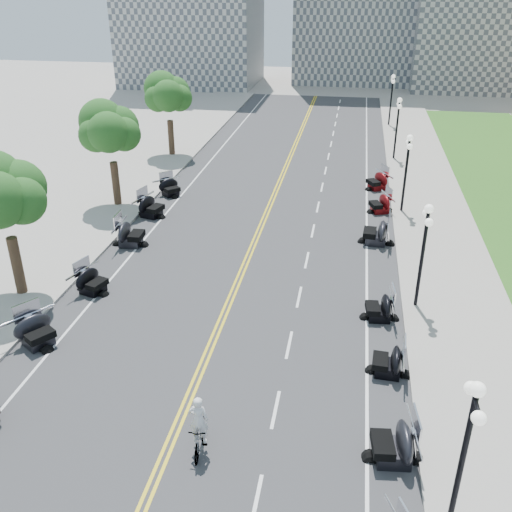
{
  "coord_description": "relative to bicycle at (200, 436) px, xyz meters",
  "views": [
    {
      "loc": [
        5.21,
        -19.61,
        13.83
      ],
      "look_at": [
        1.1,
        4.04,
        2.0
      ],
      "focal_mm": 40.0,
      "sensor_mm": 36.0,
      "label": 1
    }
  ],
  "objects": [
    {
      "name": "lane_dash_12",
      "position": [
        2.15,
        30.28,
        -0.56
      ],
      "size": [
        0.12,
        2.0,
        0.0
      ],
      "primitive_type": "cube",
      "color": "white",
      "rests_on": "road"
    },
    {
      "name": "motorcycle_s_8",
      "position": [
        -8.2,
        18.82,
        0.17
      ],
      "size": [
        2.58,
        2.58,
        1.48
      ],
      "primitive_type": null,
      "rotation": [
        0.0,
        0.0,
        1.32
      ],
      "color": "black",
      "rests_on": "road"
    },
    {
      "name": "motorcycle_s_6",
      "position": [
        -7.75,
        9.03,
        0.1
      ],
      "size": [
        2.4,
        2.4,
        1.34
      ],
      "primitive_type": null,
      "rotation": [
        0.0,
        0.0,
        1.26
      ],
      "color": "black",
      "rests_on": "road"
    },
    {
      "name": "lane_dash_8",
      "position": [
        2.15,
        14.28,
        -0.56
      ],
      "size": [
        0.12,
        2.0,
        0.0
      ],
      "primitive_type": "cube",
      "color": "white",
      "rests_on": "road"
    },
    {
      "name": "tree_3",
      "position": [
        -11.05,
        20.28,
        4.18
      ],
      "size": [
        4.8,
        4.8,
        9.2
      ],
      "primitive_type": null,
      "color": "#235619",
      "rests_on": "sidewalk_south"
    },
    {
      "name": "edge_line_north",
      "position": [
        5.35,
        16.28,
        -0.56
      ],
      "size": [
        0.12,
        90.0,
        0.0
      ],
      "primitive_type": "cube",
      "color": "white",
      "rests_on": "road"
    },
    {
      "name": "bicycle",
      "position": [
        0.0,
        0.0,
        0.0
      ],
      "size": [
        0.73,
        1.94,
        1.14
      ],
      "primitive_type": "imported",
      "rotation": [
        0.0,
        0.0,
        0.1
      ],
      "color": "#A51414",
      "rests_on": "road"
    },
    {
      "name": "street_lamp_2",
      "position": [
        7.55,
        10.28,
        2.03
      ],
      "size": [
        0.5,
        1.2,
        4.9
      ],
      "primitive_type": null,
      "color": "black",
      "rests_on": "sidewalk_north"
    },
    {
      "name": "centerline_yellow_b",
      "position": [
        -0.93,
        16.28,
        -0.56
      ],
      "size": [
        0.12,
        90.0,
        0.0
      ],
      "primitive_type": "cube",
      "color": "yellow",
      "rests_on": "road"
    },
    {
      "name": "motorcycle_n_6",
      "position": [
        5.85,
        8.99,
        0.08
      ],
      "size": [
        2.04,
        2.04,
        1.31
      ],
      "primitive_type": null,
      "rotation": [
        0.0,
        0.0,
        -1.48
      ],
      "color": "black",
      "rests_on": "road"
    },
    {
      "name": "ground",
      "position": [
        -1.05,
        6.28,
        -0.57
      ],
      "size": [
        160.0,
        160.0,
        0.0
      ],
      "primitive_type": "plane",
      "color": "gray"
    },
    {
      "name": "motorcycle_n_10",
      "position": [
        6.04,
        26.55,
        0.12
      ],
      "size": [
        2.7,
        2.7,
        1.38
      ],
      "primitive_type": null,
      "rotation": [
        0.0,
        0.0,
        -1.03
      ],
      "color": "#590A0C",
      "rests_on": "road"
    },
    {
      "name": "lane_dash_15",
      "position": [
        2.15,
        42.28,
        -0.56
      ],
      "size": [
        0.12,
        2.0,
        0.0
      ],
      "primitive_type": "cube",
      "color": "white",
      "rests_on": "road"
    },
    {
      "name": "lane_dash_6",
      "position": [
        2.15,
        6.28,
        -0.56
      ],
      "size": [
        0.12,
        2.0,
        0.0
      ],
      "primitive_type": "cube",
      "color": "white",
      "rests_on": "road"
    },
    {
      "name": "lane_dash_5",
      "position": [
        2.15,
        2.28,
        -0.56
      ],
      "size": [
        0.12,
        2.0,
        0.0
      ],
      "primitive_type": "cube",
      "color": "white",
      "rests_on": "road"
    },
    {
      "name": "sidewalk_north",
      "position": [
        9.45,
        16.28,
        -0.49
      ],
      "size": [
        5.0,
        90.0,
        0.15
      ],
      "primitive_type": "cube",
      "color": "#9E9991",
      "rests_on": "ground"
    },
    {
      "name": "lane_dash_17",
      "position": [
        2.15,
        50.28,
        -0.56
      ],
      "size": [
        0.12,
        2.0,
        0.0
      ],
      "primitive_type": "cube",
      "color": "white",
      "rests_on": "road"
    },
    {
      "name": "street_lamp_1",
      "position": [
        7.55,
        -1.72,
        2.03
      ],
      "size": [
        0.5,
        1.2,
        4.9
      ],
      "primitive_type": null,
      "color": "black",
      "rests_on": "sidewalk_north"
    },
    {
      "name": "lane_dash_7",
      "position": [
        2.15,
        10.28,
        -0.56
      ],
      "size": [
        0.12,
        2.0,
        0.0
      ],
      "primitive_type": "cube",
      "color": "white",
      "rests_on": "road"
    },
    {
      "name": "lane_dash_14",
      "position": [
        2.15,
        38.28,
        -0.56
      ],
      "size": [
        0.12,
        2.0,
        0.0
      ],
      "primitive_type": "cube",
      "color": "white",
      "rests_on": "road"
    },
    {
      "name": "motorcycle_s_7",
      "position": [
        -7.91,
        14.48,
        0.21
      ],
      "size": [
        2.33,
        2.33,
        1.55
      ],
      "primitive_type": null,
      "rotation": [
        0.0,
        0.0,
        1.62
      ],
      "color": "black",
      "rests_on": "road"
    },
    {
      "name": "lane_dash_11",
      "position": [
        2.15,
        26.28,
        -0.56
      ],
      "size": [
        0.12,
        2.0,
        0.0
      ],
      "primitive_type": "cube",
      "color": "white",
      "rests_on": "road"
    },
    {
      "name": "tree_2",
      "position": [
        -11.05,
        8.28,
        4.18
      ],
      "size": [
        4.8,
        4.8,
        9.2
      ],
      "primitive_type": null,
      "color": "#235619",
      "rests_on": "sidewalk_south"
    },
    {
      "name": "motorcycle_n_5",
      "position": [
        6.11,
        5.05,
        0.08
      ],
      "size": [
        1.98,
        1.98,
        1.31
      ],
      "primitive_type": null,
      "rotation": [
        0.0,
        0.0,
        -1.63
      ],
      "color": "black",
      "rests_on": "road"
    },
    {
      "name": "motorcycle_s_5",
      "position": [
        -8.16,
        4.54,
        0.15
      ],
      "size": [
        2.87,
        2.87,
        1.44
      ],
      "primitive_type": null,
      "rotation": [
        0.0,
        0.0,
        0.97
      ],
      "color": "black",
      "rests_on": "road"
    },
    {
      "name": "street_lamp_3",
      "position": [
        7.55,
        22.28,
        2.03
      ],
      "size": [
        0.5,
        1.2,
        4.9
      ],
      "primitive_type": null,
      "color": "black",
      "rests_on": "sidewalk_north"
    },
    {
      "name": "motorcycle_s_9",
      "position": [
        -8.18,
        22.74,
        0.09
      ],
      "size": [
        2.64,
        2.64,
        1.31
      ],
      "primitive_type": null,
      "rotation": [
        0.0,
        0.0,
        0.79
      ],
      "color": "black",
      "rests_on": "road"
    },
    {
      "name": "road",
      "position": [
        -1.05,
        16.28,
        -0.57
      ],
      "size": [
        16.0,
        90.0,
        0.01
      ],
      "primitive_type": "cube",
      "color": "#333335",
      "rests_on": "ground"
    },
    {
      "name": "distant_block_c",
      "position": [
        20.95,
        71.28,
        10.43
      ],
      "size": [
        20.0,
        14.0,
        22.0
      ],
      "primitive_type": "cube",
      "color": "gray",
      "rests_on": "ground"
    },
    {
      "name": "sidewalk_south",
      "position": [
        -11.55,
        16.28,
        -0.49
      ],
      "size": [
        5.0,
        90.0,
        0.15
      ],
      "primitive_type": "cube",
      "color": "#9E9991",
      "rests_on": "ground"
    },
    {
      "name": "lane_dash_16",
      "position": [
        2.15,
        46.28,
        -0.56
      ],
      "size": [
        0.12,
        2.0,
        0.0
      ],
      "primitive_type": "cube",
      "color": "white",
      "rests_on": "road"
    },
    {
      "name": "street_lamp_4",
      "position": [
        7.55,
        34.28,
        2.03
      ],
      "size": [
        0.5,
        1.2,
        4.9
      ],
      "primitive_type": null,
      "color": "black",
      "rests_on": "sidewalk_north"
    },
    {
      "name": "edge_line_south",
      "position": [
        -7.45,
        16.28,
        -0.56
      ],
      "size": [
        0.12,
        90.0,
        0.0
      ],
      "primitive_type": "cube",
      "color": "white",
      "rests_on": "road"
    },
    {
      "name": "lane_dash_9",
      "position": [
        2.15,
        18.28,
        -0.56
      ],
      "size": [
        0.12,
        2.0,
        0.0
      ],
      "primitive_type": "cube",
      "color": "white",
      "rests_on": "road"
    },
    {
      "name": "street_lamp_5",
      "position": [
        7.55,
        46.28,
        2.03
      ],
      "size": [
        0.5,
        1.2,
        4.9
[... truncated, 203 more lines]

